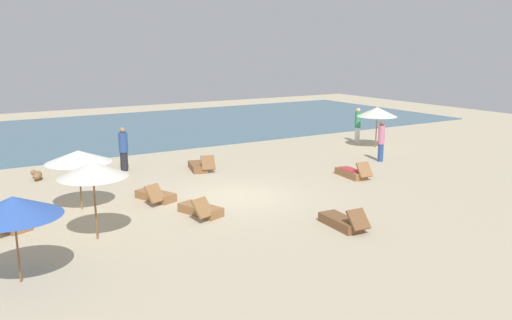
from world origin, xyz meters
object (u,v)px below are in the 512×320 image
Objects in this scene: lounger_4 at (352,173)px; lounger_6 at (156,196)px; person_1 at (123,149)px; lounger_0 at (8,223)px; umbrella_3 at (93,170)px; lounger_3 at (342,222)px; lounger_1 at (201,210)px; dog at (37,175)px; person_0 at (381,141)px; umbrella_0 at (78,157)px; umbrella_1 at (377,112)px; umbrella_2 at (13,207)px; lounger_2 at (199,166)px; person_2 at (358,125)px.

lounger_4 reaches higher than lounger_6.
lounger_0 is at bearing -133.56° from person_1.
lounger_3 is at bearing -23.51° from umbrella_3.
lounger_0 is 5.66m from lounger_1.
lounger_0 is 1.03× the size of lounger_3.
lounger_0 reaches higher than dog.
person_1 is at bearing 157.87° from person_0.
lounger_3 is at bearing -30.41° from lounger_0.
umbrella_0 is 0.99× the size of umbrella_1.
lounger_6 is 0.93× the size of person_0.
lounger_6 is (4.89, 4.49, -1.62)m from umbrella_2.
umbrella_1 is at bearing -7.39° from person_1.
lounger_4 is at bearing -41.81° from lounger_2.
umbrella_3 is at bearing 156.49° from lounger_3.
lounger_1 is at bearing 22.00° from umbrella_2.
lounger_1 is at bearing 133.56° from lounger_3.
person_2 reaches higher than lounger_0.
umbrella_1 is 1.13× the size of person_1.
person_1 is at bearing 172.61° from umbrella_1.
person_0 reaches higher than lounger_2.
lounger_1 is 1.03× the size of lounger_4.
lounger_0 is 4.75m from lounger_6.
person_2 reaches higher than lounger_6.
person_0 is at bearing 26.87° from lounger_4.
person_1 is at bearing 84.98° from lounger_6.
dog is at bearing 79.17° from umbrella_2.
umbrella_3 reaches higher than umbrella_2.
umbrella_3 is 17.91m from person_2.
lounger_2 is (7.90, 3.81, -0.01)m from lounger_0.
lounger_6 is at bearing 44.84° from umbrella_3.
lounger_4 is 3.59m from person_0.
person_0 reaches higher than lounger_3.
lounger_0 is 5.89m from dog.
lounger_0 is 8.77m from lounger_2.
umbrella_0 reaches higher than lounger_0.
person_2 is at bearing 24.65° from umbrella_3.
lounger_3 is 0.91× the size of person_0.
person_0 is (13.86, 3.22, -1.00)m from umbrella_3.
person_1 is 3.56m from dog.
person_2 is at bearing 46.24° from lounger_3.
umbrella_2 is 2.85m from umbrella_3.
umbrella_2 is 1.22× the size of lounger_4.
dog is (-16.60, 0.35, -0.79)m from person_2.
umbrella_2 is 1.21× the size of lounger_3.
lounger_1 is at bearing -73.56° from lounger_6.
lounger_4 is 0.97× the size of lounger_6.
umbrella_2 reaches higher than lounger_1.
umbrella_1 is 18.62m from lounger_0.
person_0 reaches higher than person_1.
lounger_4 is (-5.41, -4.26, -1.70)m from umbrella_1.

